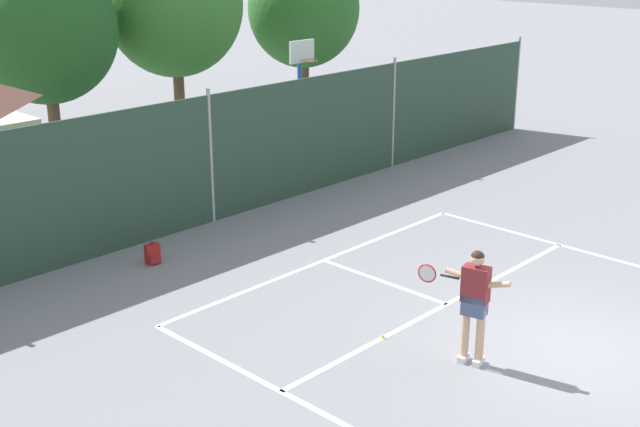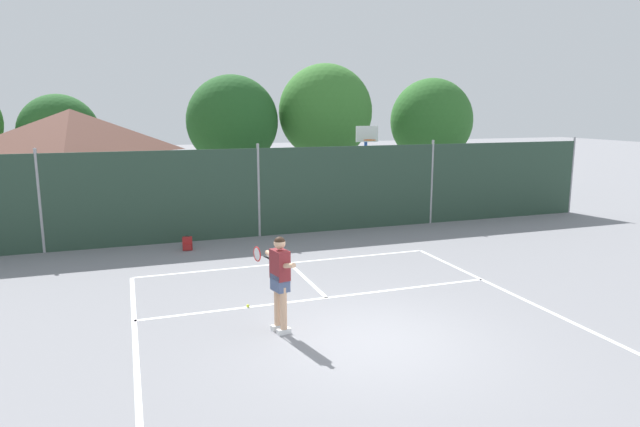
% 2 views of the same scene
% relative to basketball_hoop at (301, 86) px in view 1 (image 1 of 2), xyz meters
% --- Properties ---
extents(ground_plane, '(120.00, 120.00, 0.00)m').
position_rel_basketball_hoop_xyz_m(ground_plane, '(-4.65, -10.75, -2.31)').
color(ground_plane, gray).
extents(court_markings, '(8.30, 11.10, 0.01)m').
position_rel_basketball_hoop_xyz_m(court_markings, '(-4.65, -10.11, -2.31)').
color(court_markings, white).
rests_on(court_markings, ground).
extents(chainlink_fence, '(26.09, 0.09, 3.07)m').
position_rel_basketball_hoop_xyz_m(chainlink_fence, '(-4.65, -1.75, -0.85)').
color(chainlink_fence, '#284233').
rests_on(chainlink_fence, ground).
extents(basketball_hoop, '(0.90, 0.67, 3.55)m').
position_rel_basketball_hoop_xyz_m(basketball_hoop, '(0.00, 0.00, 0.00)').
color(basketball_hoop, '#284CB2').
rests_on(basketball_hoop, ground).
extents(treeline_backdrop, '(25.70, 4.17, 6.37)m').
position_rel_basketball_hoop_xyz_m(treeline_backdrop, '(-2.10, 6.46, 1.37)').
color(treeline_backdrop, brown).
rests_on(treeline_backdrop, ground).
extents(tennis_player, '(0.48, 1.39, 1.85)m').
position_rel_basketball_hoop_xyz_m(tennis_player, '(-6.13, -9.77, -1.20)').
color(tennis_player, silver).
rests_on(tennis_player, ground).
extents(tennis_ball, '(0.07, 0.07, 0.07)m').
position_rel_basketball_hoop_xyz_m(tennis_ball, '(-6.44, -8.28, -2.28)').
color(tennis_ball, '#CCE033').
rests_on(tennis_ball, ground).
extents(backpack_red, '(0.31, 0.28, 0.46)m').
position_rel_basketball_hoop_xyz_m(backpack_red, '(-7.12, -2.88, -2.12)').
color(backpack_red, maroon).
rests_on(backpack_red, ground).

